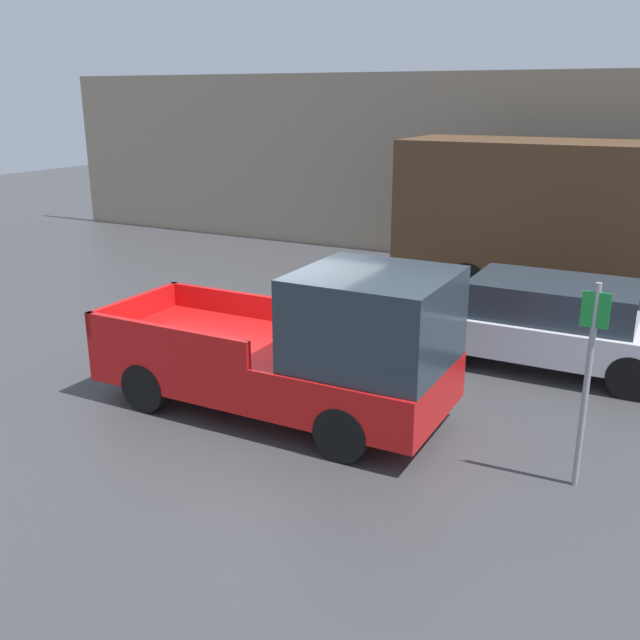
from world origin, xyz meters
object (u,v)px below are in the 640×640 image
at_px(car, 546,322).
at_px(parking_sign, 588,376).
at_px(pickup_truck, 305,349).
at_px(delivery_truck, 572,220).

relative_size(car, parking_sign, 1.94).
xyz_separation_m(pickup_truck, delivery_truck, (2.25, 7.59, 0.84)).
xyz_separation_m(delivery_truck, parking_sign, (1.46, -7.77, -0.47)).
xyz_separation_m(pickup_truck, parking_sign, (3.71, -0.17, 0.37)).
distance_m(pickup_truck, delivery_truck, 7.96).
height_order(pickup_truck, delivery_truck, delivery_truck).
height_order(pickup_truck, parking_sign, parking_sign).
height_order(pickup_truck, car, pickup_truck).
distance_m(delivery_truck, parking_sign, 7.92).
xyz_separation_m(car, parking_sign, (1.14, -3.84, 0.63)).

